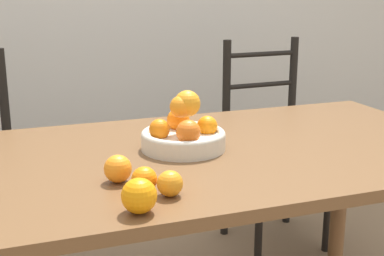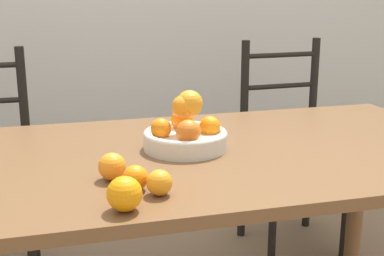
{
  "view_description": "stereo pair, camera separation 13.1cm",
  "coord_description": "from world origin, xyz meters",
  "px_view_note": "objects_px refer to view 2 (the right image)",
  "views": [
    {
      "loc": [
        -0.57,
        -1.49,
        1.27
      ],
      "look_at": [
        -0.05,
        -0.04,
        0.86
      ],
      "focal_mm": 50.0,
      "sensor_mm": 36.0,
      "label": 1
    },
    {
      "loc": [
        -0.45,
        -1.53,
        1.27
      ],
      "look_at": [
        -0.05,
        -0.04,
        0.86
      ],
      "focal_mm": 50.0,
      "sensor_mm": 36.0,
      "label": 2
    }
  ],
  "objects_px": {
    "orange_loose_2": "(135,178)",
    "chair_right": "(290,152)",
    "fruit_bowl": "(186,132)",
    "orange_loose_3": "(159,183)",
    "orange_loose_1": "(112,167)",
    "orange_loose_0": "(124,194)"
  },
  "relations": [
    {
      "from": "fruit_bowl",
      "to": "chair_right",
      "type": "relative_size",
      "value": 0.26
    },
    {
      "from": "fruit_bowl",
      "to": "chair_right",
      "type": "distance_m",
      "value": 1.06
    },
    {
      "from": "orange_loose_1",
      "to": "chair_right",
      "type": "xyz_separation_m",
      "value": [
        0.97,
        0.92,
        -0.33
      ]
    },
    {
      "from": "fruit_bowl",
      "to": "orange_loose_0",
      "type": "xyz_separation_m",
      "value": [
        -0.25,
        -0.43,
        -0.01
      ]
    },
    {
      "from": "fruit_bowl",
      "to": "orange_loose_1",
      "type": "xyz_separation_m",
      "value": [
        -0.26,
        -0.22,
        -0.02
      ]
    },
    {
      "from": "orange_loose_0",
      "to": "orange_loose_1",
      "type": "xyz_separation_m",
      "value": [
        -0.0,
        0.21,
        -0.0
      ]
    },
    {
      "from": "orange_loose_3",
      "to": "orange_loose_1",
      "type": "bearing_deg",
      "value": 125.84
    },
    {
      "from": "fruit_bowl",
      "to": "orange_loose_3",
      "type": "distance_m",
      "value": 0.39
    },
    {
      "from": "orange_loose_0",
      "to": "orange_loose_2",
      "type": "bearing_deg",
      "value": 69.78
    },
    {
      "from": "orange_loose_2",
      "to": "orange_loose_0",
      "type": "bearing_deg",
      "value": -110.22
    },
    {
      "from": "orange_loose_0",
      "to": "chair_right",
      "type": "xyz_separation_m",
      "value": [
        0.96,
        1.14,
        -0.33
      ]
    },
    {
      "from": "orange_loose_2",
      "to": "fruit_bowl",
      "type": "bearing_deg",
      "value": 55.6
    },
    {
      "from": "fruit_bowl",
      "to": "chair_right",
      "type": "bearing_deg",
      "value": 45.0
    },
    {
      "from": "orange_loose_0",
      "to": "chair_right",
      "type": "bearing_deg",
      "value": 49.71
    },
    {
      "from": "orange_loose_0",
      "to": "orange_loose_2",
      "type": "distance_m",
      "value": 0.13
    },
    {
      "from": "orange_loose_2",
      "to": "chair_right",
      "type": "bearing_deg",
      "value": 47.87
    },
    {
      "from": "orange_loose_0",
      "to": "orange_loose_2",
      "type": "relative_size",
      "value": 1.26
    },
    {
      "from": "orange_loose_1",
      "to": "fruit_bowl",
      "type": "bearing_deg",
      "value": 40.14
    },
    {
      "from": "orange_loose_1",
      "to": "orange_loose_2",
      "type": "relative_size",
      "value": 1.13
    },
    {
      "from": "orange_loose_0",
      "to": "orange_loose_3",
      "type": "distance_m",
      "value": 0.12
    },
    {
      "from": "orange_loose_3",
      "to": "chair_right",
      "type": "height_order",
      "value": "chair_right"
    },
    {
      "from": "orange_loose_2",
      "to": "orange_loose_3",
      "type": "bearing_deg",
      "value": -42.64
    }
  ]
}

